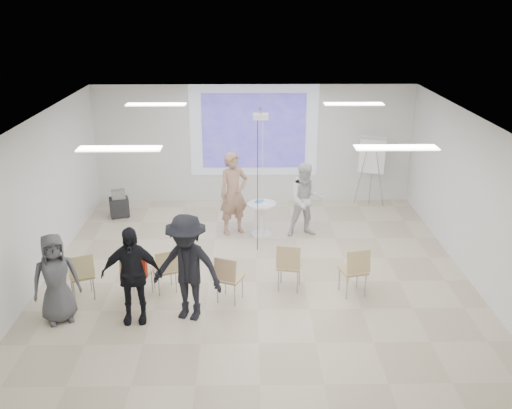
{
  "coord_description": "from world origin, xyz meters",
  "views": [
    {
      "loc": [
        -0.15,
        -9.49,
        5.06
      ],
      "look_at": [
        0.0,
        0.8,
        1.25
      ],
      "focal_mm": 40.0,
      "sensor_mm": 36.0,
      "label": 1
    }
  ],
  "objects_px": {
    "pedestal_table": "(262,217)",
    "player_left": "(234,188)",
    "player_right": "(306,196)",
    "av_cart": "(119,205)",
    "chair_left_inner": "(165,268)",
    "audience_outer": "(55,273)",
    "chair_right_inner": "(289,263)",
    "chair_center": "(228,276)",
    "chair_right_far": "(355,268)",
    "flipchart_easel": "(372,156)",
    "audience_mid": "(187,261)",
    "laptop": "(165,268)",
    "chair_left_mid": "(135,271)",
    "chair_far_left": "(82,273)",
    "audience_left": "(131,268)"
  },
  "relations": [
    {
      "from": "chair_center",
      "to": "chair_right_far",
      "type": "distance_m",
      "value": 2.24
    },
    {
      "from": "player_right",
      "to": "laptop",
      "type": "bearing_deg",
      "value": -145.34
    },
    {
      "from": "player_right",
      "to": "chair_far_left",
      "type": "distance_m",
      "value": 5.04
    },
    {
      "from": "chair_far_left",
      "to": "chair_right_inner",
      "type": "relative_size",
      "value": 0.97
    },
    {
      "from": "pedestal_table",
      "to": "player_left",
      "type": "height_order",
      "value": "player_left"
    },
    {
      "from": "chair_left_mid",
      "to": "audience_mid",
      "type": "bearing_deg",
      "value": -19.06
    },
    {
      "from": "chair_center",
      "to": "pedestal_table",
      "type": "bearing_deg",
      "value": 100.36
    },
    {
      "from": "audience_left",
      "to": "chair_left_inner",
      "type": "bearing_deg",
      "value": 63.55
    },
    {
      "from": "audience_left",
      "to": "chair_center",
      "type": "bearing_deg",
      "value": 17.06
    },
    {
      "from": "player_right",
      "to": "audience_outer",
      "type": "height_order",
      "value": "player_right"
    },
    {
      "from": "chair_left_inner",
      "to": "chair_right_inner",
      "type": "distance_m",
      "value": 2.2
    },
    {
      "from": "chair_center",
      "to": "chair_right_far",
      "type": "relative_size",
      "value": 0.94
    },
    {
      "from": "chair_left_inner",
      "to": "player_left",
      "type": "bearing_deg",
      "value": 43.19
    },
    {
      "from": "chair_right_inner",
      "to": "audience_outer",
      "type": "xyz_separation_m",
      "value": [
        -3.83,
        -0.94,
        0.32
      ]
    },
    {
      "from": "player_right",
      "to": "av_cart",
      "type": "bearing_deg",
      "value": 157.59
    },
    {
      "from": "audience_left",
      "to": "audience_mid",
      "type": "height_order",
      "value": "audience_mid"
    },
    {
      "from": "player_left",
      "to": "laptop",
      "type": "bearing_deg",
      "value": -141.81
    },
    {
      "from": "chair_left_mid",
      "to": "av_cart",
      "type": "xyz_separation_m",
      "value": [
        -1.15,
        4.0,
        -0.25
      ]
    },
    {
      "from": "pedestal_table",
      "to": "audience_left",
      "type": "relative_size",
      "value": 0.44
    },
    {
      "from": "chair_left_inner",
      "to": "audience_mid",
      "type": "bearing_deg",
      "value": -83.64
    },
    {
      "from": "chair_far_left",
      "to": "chair_right_far",
      "type": "bearing_deg",
      "value": -23.09
    },
    {
      "from": "chair_far_left",
      "to": "chair_right_inner",
      "type": "height_order",
      "value": "chair_right_inner"
    },
    {
      "from": "pedestal_table",
      "to": "chair_right_inner",
      "type": "height_order",
      "value": "chair_right_inner"
    },
    {
      "from": "audience_left",
      "to": "av_cart",
      "type": "xyz_separation_m",
      "value": [
        -1.23,
        4.69,
        -0.64
      ]
    },
    {
      "from": "chair_right_inner",
      "to": "audience_left",
      "type": "relative_size",
      "value": 0.48
    },
    {
      "from": "chair_left_inner",
      "to": "chair_right_far",
      "type": "height_order",
      "value": "chair_right_far"
    },
    {
      "from": "player_left",
      "to": "chair_far_left",
      "type": "xyz_separation_m",
      "value": [
        -2.58,
        -2.96,
        -0.53
      ]
    },
    {
      "from": "player_left",
      "to": "audience_mid",
      "type": "relative_size",
      "value": 1.02
    },
    {
      "from": "audience_mid",
      "to": "av_cart",
      "type": "relative_size",
      "value": 3.1
    },
    {
      "from": "chair_right_far",
      "to": "chair_center",
      "type": "bearing_deg",
      "value": 171.39
    },
    {
      "from": "pedestal_table",
      "to": "audience_left",
      "type": "bearing_deg",
      "value": -121.92
    },
    {
      "from": "player_left",
      "to": "chair_right_far",
      "type": "relative_size",
      "value": 2.28
    },
    {
      "from": "player_left",
      "to": "chair_center",
      "type": "relative_size",
      "value": 2.42
    },
    {
      "from": "player_left",
      "to": "player_right",
      "type": "height_order",
      "value": "player_left"
    },
    {
      "from": "chair_left_mid",
      "to": "laptop",
      "type": "relative_size",
      "value": 3.09
    },
    {
      "from": "laptop",
      "to": "av_cart",
      "type": "relative_size",
      "value": 0.46
    },
    {
      "from": "player_right",
      "to": "chair_far_left",
      "type": "relative_size",
      "value": 2.08
    },
    {
      "from": "chair_right_far",
      "to": "audience_mid",
      "type": "relative_size",
      "value": 0.45
    },
    {
      "from": "chair_center",
      "to": "audience_mid",
      "type": "bearing_deg",
      "value": -120.1
    },
    {
      "from": "chair_left_inner",
      "to": "audience_outer",
      "type": "distance_m",
      "value": 1.89
    },
    {
      "from": "chair_right_inner",
      "to": "audience_mid",
      "type": "relative_size",
      "value": 0.44
    },
    {
      "from": "audience_outer",
      "to": "flipchart_easel",
      "type": "xyz_separation_m",
      "value": [
        6.18,
        5.37,
        0.44
      ]
    },
    {
      "from": "player_left",
      "to": "chair_center",
      "type": "distance_m",
      "value": 3.15
    },
    {
      "from": "chair_left_mid",
      "to": "audience_outer",
      "type": "xyz_separation_m",
      "value": [
        -1.15,
        -0.66,
        0.29
      ]
    },
    {
      "from": "chair_left_mid",
      "to": "audience_left",
      "type": "bearing_deg",
      "value": -70.31
    },
    {
      "from": "chair_left_inner",
      "to": "laptop",
      "type": "xyz_separation_m",
      "value": [
        -0.03,
        0.09,
        -0.05
      ]
    },
    {
      "from": "player_left",
      "to": "pedestal_table",
      "type": "bearing_deg",
      "value": -42.74
    },
    {
      "from": "pedestal_table",
      "to": "audience_outer",
      "type": "distance_m",
      "value": 4.87
    },
    {
      "from": "chair_center",
      "to": "flipchart_easel",
      "type": "relative_size",
      "value": 0.49
    },
    {
      "from": "chair_center",
      "to": "flipchart_easel",
      "type": "height_order",
      "value": "flipchart_easel"
    }
  ]
}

